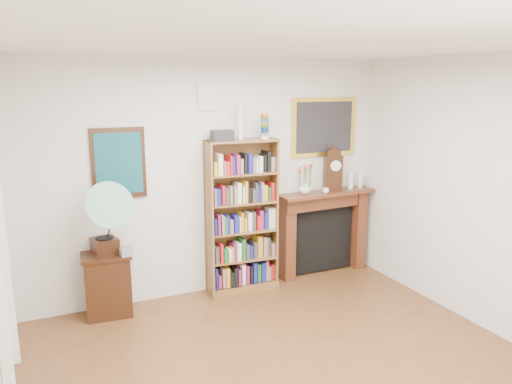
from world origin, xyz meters
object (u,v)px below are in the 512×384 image
gramophone (104,214)px  bottle_left (350,180)px  cd_stack (126,252)px  mantel_clock (333,171)px  bookshelf (242,208)px  fireplace (323,225)px  side_cabinet (108,285)px  flower_vase (305,188)px  teacup (326,191)px  bottle_right (360,180)px

gramophone → bottle_left: (3.18, 0.14, 0.08)m
cd_stack → mantel_clock: bearing=4.8°
gramophone → mantel_clock: (2.91, 0.16, 0.22)m
bookshelf → gramophone: bearing=-171.6°
bookshelf → fireplace: bookshelf is taller
fireplace → bottle_left: (0.38, -0.04, 0.59)m
cd_stack → gramophone: bearing=159.2°
side_cabinet → flower_vase: flower_vase is taller
flower_vase → teacup: flower_vase is taller
gramophone → mantel_clock: size_ratio=1.54×
side_cabinet → bottle_right: (3.36, 0.10, 0.88)m
bookshelf → side_cabinet: (-1.61, -0.03, -0.69)m
bookshelf → bottle_right: bearing=6.5°
side_cabinet → teacup: size_ratio=8.55×
cd_stack → teacup: (2.55, 0.12, 0.41)m
flower_vase → bottle_right: bottle_right is taller
bookshelf → mantel_clock: 1.35m
teacup → bottle_right: bottle_right is taller
gramophone → teacup: (2.74, 0.05, -0.01)m
fireplace → bottle_right: size_ratio=6.75×
bookshelf → cd_stack: size_ratio=17.85×
bottle_right → cd_stack: bearing=-175.6°
side_cabinet → cd_stack: (0.19, -0.14, 0.39)m
mantel_clock → gramophone: bearing=-156.8°
side_cabinet → bottle_right: bottle_right is taller
fireplace → mantel_clock: size_ratio=2.51×
cd_stack → bottle_right: bottle_right is taller
bottle_left → side_cabinet: bearing=-178.7°
bookshelf → cd_stack: (-1.42, -0.18, -0.29)m
flower_vase → teacup: bearing=-16.0°
side_cabinet → teacup: bearing=4.3°
fireplace → gramophone: 2.85m
gramophone → cd_stack: 0.47m
mantel_clock → bottle_right: mantel_clock is taller
fireplace → gramophone: gramophone is taller
teacup → bottle_right: size_ratio=0.41×
side_cabinet → bottle_left: bottle_left is taller
flower_vase → fireplace: bearing=9.5°
mantel_clock → bottle_left: size_ratio=2.24×
flower_vase → side_cabinet: bearing=-178.7°
cd_stack → teacup: 2.59m
cd_stack → bottle_right: bearing=4.4°
bottle_left → bottle_right: (0.18, 0.03, -0.02)m
gramophone → bottle_left: gramophone is taller
bottle_left → flower_vase: bearing=-178.8°
bookshelf → bottle_right: (1.75, 0.06, 0.19)m
side_cabinet → cd_stack: size_ratio=5.89×
bookshelf → bottle_right: bookshelf is taller
side_cabinet → gramophone: bearing=-81.0°
mantel_clock → bottle_left: bearing=17.3°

